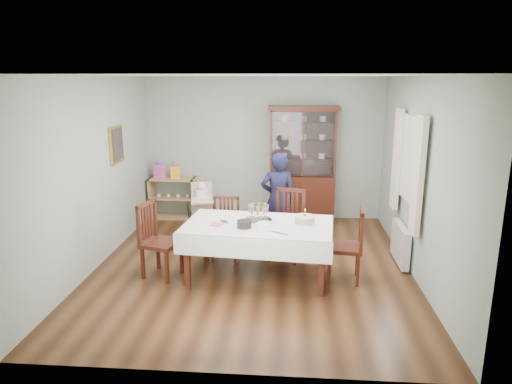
# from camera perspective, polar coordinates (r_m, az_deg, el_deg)

# --- Properties ---
(floor) EXTENTS (5.00, 5.00, 0.00)m
(floor) POSITION_cam_1_polar(r_m,az_deg,el_deg) (6.74, -0.43, -9.26)
(floor) COLOR #593319
(floor) RESTS_ON ground
(room_shell) EXTENTS (5.00, 5.00, 5.00)m
(room_shell) POSITION_cam_1_polar(r_m,az_deg,el_deg) (6.79, -0.08, 5.90)
(room_shell) COLOR #9EAA99
(room_shell) RESTS_ON floor
(dining_table) EXTENTS (2.10, 1.33, 0.76)m
(dining_table) POSITION_cam_1_polar(r_m,az_deg,el_deg) (6.28, 0.29, -7.24)
(dining_table) COLOR #461A11
(dining_table) RESTS_ON floor
(china_cabinet) EXTENTS (1.30, 0.48, 2.18)m
(china_cabinet) POSITION_cam_1_polar(r_m,az_deg,el_deg) (8.57, 5.84, 3.60)
(china_cabinet) COLOR #461A11
(china_cabinet) RESTS_ON floor
(sideboard) EXTENTS (0.90, 0.38, 0.80)m
(sideboard) POSITION_cam_1_polar(r_m,az_deg,el_deg) (9.04, -10.34, -0.70)
(sideboard) COLOR tan
(sideboard) RESTS_ON floor
(picture_frame) EXTENTS (0.04, 0.48, 0.58)m
(picture_frame) POSITION_cam_1_polar(r_m,az_deg,el_deg) (7.56, -17.04, 5.71)
(picture_frame) COLOR gold
(picture_frame) RESTS_ON room_shell
(window) EXTENTS (0.04, 1.02, 1.22)m
(window) POSITION_cam_1_polar(r_m,az_deg,el_deg) (6.78, 18.86, 3.82)
(window) COLOR white
(window) RESTS_ON room_shell
(curtain_left) EXTENTS (0.07, 0.30, 1.55)m
(curtain_left) POSITION_cam_1_polar(r_m,az_deg,el_deg) (6.19, 19.63, 1.90)
(curtain_left) COLOR silver
(curtain_left) RESTS_ON room_shell
(curtain_right) EXTENTS (0.07, 0.30, 1.55)m
(curtain_right) POSITION_cam_1_polar(r_m,az_deg,el_deg) (7.37, 17.18, 3.93)
(curtain_right) COLOR silver
(curtain_right) RESTS_ON room_shell
(radiator) EXTENTS (0.10, 0.80, 0.55)m
(radiator) POSITION_cam_1_polar(r_m,az_deg,el_deg) (7.08, 17.59, -6.17)
(radiator) COLOR white
(radiator) RESTS_ON floor
(chair_far_left) EXTENTS (0.42, 0.42, 0.92)m
(chair_far_left) POSITION_cam_1_polar(r_m,az_deg,el_deg) (6.97, -3.83, -6.05)
(chair_far_left) COLOR #461A11
(chair_far_left) RESTS_ON floor
(chair_far_right) EXTENTS (0.58, 0.58, 1.05)m
(chair_far_right) POSITION_cam_1_polar(r_m,az_deg,el_deg) (6.93, 3.85, -5.84)
(chair_far_right) COLOR #461A11
(chair_far_right) RESTS_ON floor
(chair_end_left) EXTENTS (0.58, 0.58, 1.03)m
(chair_end_left) POSITION_cam_1_polar(r_m,az_deg,el_deg) (6.47, -11.81, -7.65)
(chair_end_left) COLOR #461A11
(chair_end_left) RESTS_ON floor
(chair_end_right) EXTENTS (0.50, 0.50, 1.01)m
(chair_end_right) POSITION_cam_1_polar(r_m,az_deg,el_deg) (6.32, 11.10, -8.19)
(chair_end_right) COLOR #461A11
(chair_end_right) RESTS_ON floor
(woman) EXTENTS (0.59, 0.42, 1.54)m
(woman) POSITION_cam_1_polar(r_m,az_deg,el_deg) (7.35, 2.77, -0.92)
(woman) COLOR black
(woman) RESTS_ON floor
(high_chair) EXTENTS (0.54, 0.54, 1.02)m
(high_chair) POSITION_cam_1_polar(r_m,az_deg,el_deg) (7.64, -6.69, -3.31)
(high_chair) COLOR black
(high_chair) RESTS_ON floor
(champagne_tray) EXTENTS (0.38, 0.38, 0.23)m
(champagne_tray) POSITION_cam_1_polar(r_m,az_deg,el_deg) (6.26, 0.29, -2.99)
(champagne_tray) COLOR silver
(champagne_tray) RESTS_ON dining_table
(birthday_cake) EXTENTS (0.31, 0.31, 0.21)m
(birthday_cake) POSITION_cam_1_polar(r_m,az_deg,el_deg) (6.16, 6.12, -3.51)
(birthday_cake) COLOR white
(birthday_cake) RESTS_ON dining_table
(plate_stack_dark) EXTENTS (0.21, 0.21, 0.09)m
(plate_stack_dark) POSITION_cam_1_polar(r_m,az_deg,el_deg) (5.99, -1.47, -4.04)
(plate_stack_dark) COLOR black
(plate_stack_dark) RESTS_ON dining_table
(plate_stack_white) EXTENTS (0.27, 0.27, 0.09)m
(plate_stack_white) POSITION_cam_1_polar(r_m,az_deg,el_deg) (5.91, 1.03, -4.32)
(plate_stack_white) COLOR white
(plate_stack_white) RESTS_ON dining_table
(napkin_stack) EXTENTS (0.18, 0.18, 0.02)m
(napkin_stack) POSITION_cam_1_polar(r_m,az_deg,el_deg) (6.12, -4.96, -4.06)
(napkin_stack) COLOR #E755B1
(napkin_stack) RESTS_ON dining_table
(cutlery) EXTENTS (0.16, 0.18, 0.01)m
(cutlery) POSITION_cam_1_polar(r_m,az_deg,el_deg) (6.24, -4.29, -3.72)
(cutlery) COLOR silver
(cutlery) RESTS_ON dining_table
(cake_knife) EXTENTS (0.27, 0.19, 0.01)m
(cake_knife) POSITION_cam_1_polar(r_m,az_deg,el_deg) (5.79, 2.81, -5.12)
(cake_knife) COLOR silver
(cake_knife) RESTS_ON dining_table
(gift_bag_pink) EXTENTS (0.22, 0.17, 0.36)m
(gift_bag_pink) POSITION_cam_1_polar(r_m,az_deg,el_deg) (8.96, -11.99, 2.77)
(gift_bag_pink) COLOR #E755B1
(gift_bag_pink) RESTS_ON sideboard
(gift_bag_orange) EXTENTS (0.21, 0.17, 0.33)m
(gift_bag_orange) POSITION_cam_1_polar(r_m,az_deg,el_deg) (8.88, -10.07, 2.68)
(gift_bag_orange) COLOR #F8A727
(gift_bag_orange) RESTS_ON sideboard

